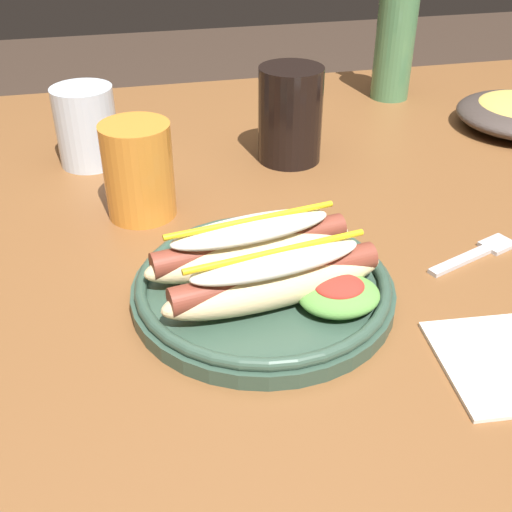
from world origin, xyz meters
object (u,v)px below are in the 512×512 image
hot_dog_plate (266,277)px  extra_cup (139,171)px  soda_cup (290,115)px  water_cup (86,126)px  glass_bottle (395,37)px  fork (478,253)px

hot_dog_plate → extra_cup: extra_cup is taller
hot_dog_plate → soda_cup: soda_cup is taller
water_cup → extra_cup: bearing=-70.1°
hot_dog_plate → water_cup: size_ratio=2.39×
water_cup → extra_cup: size_ratio=0.95×
extra_cup → glass_bottle: bearing=35.6°
fork → water_cup: 0.53m
fork → water_cup: bearing=119.6°
extra_cup → glass_bottle: (0.45, 0.32, 0.05)m
extra_cup → hot_dog_plate: bearing=-62.6°
fork → extra_cup: size_ratio=1.06×
hot_dog_plate → water_cup: 0.40m
water_cup → fork: bearing=-39.7°
soda_cup → water_cup: size_ratio=1.21×
soda_cup → water_cup: 0.28m
hot_dog_plate → soda_cup: 0.33m
fork → soda_cup: (-0.13, 0.29, 0.06)m
soda_cup → glass_bottle: glass_bottle is taller
hot_dog_plate → glass_bottle: (0.35, 0.52, 0.08)m
extra_cup → fork: bearing=-26.7°
water_cup → glass_bottle: bearing=17.6°
soda_cup → glass_bottle: 0.32m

